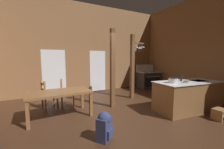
{
  "coord_description": "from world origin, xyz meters",
  "views": [
    {
      "loc": [
        -2.28,
        -3.3,
        1.66
      ],
      "look_at": [
        0.02,
        1.19,
        1.09
      ],
      "focal_mm": 22.65,
      "sensor_mm": 36.0,
      "label": 1
    }
  ],
  "objects_px": {
    "backpack": "(104,125)",
    "stove_range": "(148,80)",
    "ladderback_chair_near_window": "(66,93)",
    "step_stool": "(220,113)",
    "bottle_tall_on_counter": "(181,78)",
    "kitchen_island": "(187,96)",
    "ladderback_chair_by_post": "(48,95)",
    "stockpot_on_counter": "(173,80)",
    "dining_table": "(59,95)",
    "mixing_bowl_on_counter": "(186,82)"
  },
  "relations": [
    {
      "from": "backpack",
      "to": "stove_range",
      "type": "bearing_deg",
      "value": 39.6
    },
    {
      "from": "stove_range",
      "to": "ladderback_chair_near_window",
      "type": "xyz_separation_m",
      "value": [
        -4.65,
        -1.04,
        -0.03
      ]
    },
    {
      "from": "step_stool",
      "to": "bottle_tall_on_counter",
      "type": "xyz_separation_m",
      "value": [
        -0.26,
        1.04,
        0.87
      ]
    },
    {
      "from": "stove_range",
      "to": "ladderback_chair_near_window",
      "type": "distance_m",
      "value": 4.76
    },
    {
      "from": "kitchen_island",
      "to": "stove_range",
      "type": "distance_m",
      "value": 3.46
    },
    {
      "from": "kitchen_island",
      "to": "backpack",
      "type": "bearing_deg",
      "value": -173.92
    },
    {
      "from": "stove_range",
      "to": "ladderback_chair_by_post",
      "type": "distance_m",
      "value": 5.3
    },
    {
      "from": "ladderback_chair_by_post",
      "to": "step_stool",
      "type": "bearing_deg",
      "value": -37.42
    },
    {
      "from": "stove_range",
      "to": "ladderback_chair_by_post",
      "type": "height_order",
      "value": "stove_range"
    },
    {
      "from": "kitchen_island",
      "to": "ladderback_chair_by_post",
      "type": "xyz_separation_m",
      "value": [
        -3.97,
        2.27,
        -0.02
      ]
    },
    {
      "from": "stockpot_on_counter",
      "to": "dining_table",
      "type": "bearing_deg",
      "value": 157.19
    },
    {
      "from": "dining_table",
      "to": "backpack",
      "type": "distance_m",
      "value": 1.8
    },
    {
      "from": "ladderback_chair_by_post",
      "to": "stockpot_on_counter",
      "type": "bearing_deg",
      "value": -34.02
    },
    {
      "from": "stockpot_on_counter",
      "to": "bottle_tall_on_counter",
      "type": "xyz_separation_m",
      "value": [
        0.54,
        0.13,
        0.03
      ]
    },
    {
      "from": "ladderback_chair_near_window",
      "to": "ladderback_chair_by_post",
      "type": "bearing_deg",
      "value": 172.46
    },
    {
      "from": "kitchen_island",
      "to": "ladderback_chair_by_post",
      "type": "bearing_deg",
      "value": 150.27
    },
    {
      "from": "kitchen_island",
      "to": "step_stool",
      "type": "relative_size",
      "value": 6.16
    },
    {
      "from": "stove_range",
      "to": "dining_table",
      "type": "xyz_separation_m",
      "value": [
        -4.96,
        -1.92,
        0.17
      ]
    },
    {
      "from": "kitchen_island",
      "to": "dining_table",
      "type": "height_order",
      "value": "kitchen_island"
    },
    {
      "from": "backpack",
      "to": "stockpot_on_counter",
      "type": "relative_size",
      "value": 1.74
    },
    {
      "from": "ladderback_chair_near_window",
      "to": "backpack",
      "type": "distance_m",
      "value": 2.55
    },
    {
      "from": "ladderback_chair_by_post",
      "to": "backpack",
      "type": "relative_size",
      "value": 1.59
    },
    {
      "from": "bottle_tall_on_counter",
      "to": "ladderback_chair_near_window",
      "type": "bearing_deg",
      "value": 148.25
    },
    {
      "from": "ladderback_chair_by_post",
      "to": "mixing_bowl_on_counter",
      "type": "relative_size",
      "value": 5.45
    },
    {
      "from": "stockpot_on_counter",
      "to": "ladderback_chair_by_post",
      "type": "bearing_deg",
      "value": 145.98
    },
    {
      "from": "dining_table",
      "to": "ladderback_chair_near_window",
      "type": "bearing_deg",
      "value": 70.61
    },
    {
      "from": "ladderback_chair_near_window",
      "to": "bottle_tall_on_counter",
      "type": "bearing_deg",
      "value": -31.75
    },
    {
      "from": "stove_range",
      "to": "ladderback_chair_near_window",
      "type": "relative_size",
      "value": 1.39
    },
    {
      "from": "dining_table",
      "to": "stockpot_on_counter",
      "type": "height_order",
      "value": "stockpot_on_counter"
    },
    {
      "from": "step_stool",
      "to": "mixing_bowl_on_counter",
      "type": "distance_m",
      "value": 1.17
    },
    {
      "from": "ladderback_chair_near_window",
      "to": "stockpot_on_counter",
      "type": "xyz_separation_m",
      "value": [
        2.75,
        -2.16,
        0.56
      ]
    },
    {
      "from": "ladderback_chair_by_post",
      "to": "stove_range",
      "type": "bearing_deg",
      "value": 10.49
    },
    {
      "from": "ladderback_chair_by_post",
      "to": "mixing_bowl_on_counter",
      "type": "height_order",
      "value": "mixing_bowl_on_counter"
    },
    {
      "from": "kitchen_island",
      "to": "mixing_bowl_on_counter",
      "type": "bearing_deg",
      "value": -154.14
    },
    {
      "from": "ladderback_chair_by_post",
      "to": "bottle_tall_on_counter",
      "type": "height_order",
      "value": "bottle_tall_on_counter"
    },
    {
      "from": "step_stool",
      "to": "ladderback_chair_by_post",
      "type": "bearing_deg",
      "value": 142.58
    },
    {
      "from": "kitchen_island",
      "to": "ladderback_chair_near_window",
      "type": "distance_m",
      "value": 4.05
    },
    {
      "from": "mixing_bowl_on_counter",
      "to": "bottle_tall_on_counter",
      "type": "xyz_separation_m",
      "value": [
        0.2,
        0.32,
        0.07
      ]
    },
    {
      "from": "dining_table",
      "to": "mixing_bowl_on_counter",
      "type": "height_order",
      "value": "mixing_bowl_on_counter"
    },
    {
      "from": "step_stool",
      "to": "mixing_bowl_on_counter",
      "type": "height_order",
      "value": "mixing_bowl_on_counter"
    },
    {
      "from": "kitchen_island",
      "to": "ladderback_chair_near_window",
      "type": "bearing_deg",
      "value": 147.23
    },
    {
      "from": "step_stool",
      "to": "ladderback_chair_by_post",
      "type": "xyz_separation_m",
      "value": [
        -4.11,
        3.15,
        0.27
      ]
    },
    {
      "from": "backpack",
      "to": "bottle_tall_on_counter",
      "type": "bearing_deg",
      "value": 9.4
    },
    {
      "from": "step_stool",
      "to": "bottle_tall_on_counter",
      "type": "bearing_deg",
      "value": 104.19
    },
    {
      "from": "kitchen_island",
      "to": "backpack",
      "type": "relative_size",
      "value": 3.74
    },
    {
      "from": "bottle_tall_on_counter",
      "to": "mixing_bowl_on_counter",
      "type": "bearing_deg",
      "value": -122.21
    },
    {
      "from": "stockpot_on_counter",
      "to": "mixing_bowl_on_counter",
      "type": "distance_m",
      "value": 0.39
    },
    {
      "from": "kitchen_island",
      "to": "step_stool",
      "type": "bearing_deg",
      "value": -80.95
    },
    {
      "from": "step_stool",
      "to": "ladderback_chair_near_window",
      "type": "xyz_separation_m",
      "value": [
        -3.55,
        3.07,
        0.27
      ]
    },
    {
      "from": "dining_table",
      "to": "mixing_bowl_on_counter",
      "type": "bearing_deg",
      "value": -23.47
    }
  ]
}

